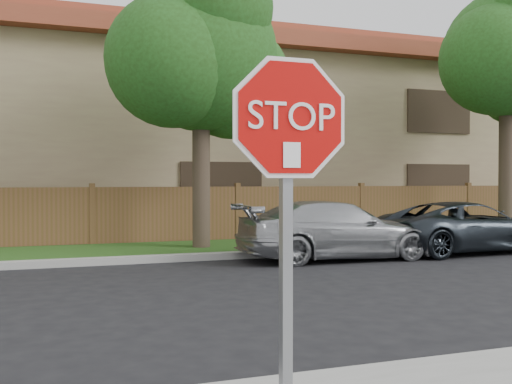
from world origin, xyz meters
name	(u,v)px	position (x,y,z in m)	size (l,w,h in m)	color
far_curb	(105,261)	(0.00, 8.15, 0.07)	(70.00, 0.30, 0.15)	gray
grass_strip	(98,253)	(0.00, 9.80, 0.06)	(70.00, 3.00, 0.12)	#1E4714
fence	(92,218)	(0.00, 11.40, 0.80)	(70.00, 0.12, 1.60)	brown
apartment_building	(79,130)	(0.00, 17.00, 3.53)	(35.20, 9.20, 7.20)	#9B8160
tree_mid	(203,55)	(2.52, 9.57, 4.87)	(4.80, 3.90, 7.35)	#382B21
tree_right	(511,54)	(12.02, 9.57, 5.57)	(4.80, 3.90, 8.20)	#382B21
stop_sign	(289,172)	(0.14, -1.48, 1.83)	(1.01, 0.13, 2.55)	gray
sedan_right	(336,230)	(4.98, 7.24, 0.66)	(1.84, 4.53, 1.31)	#A0A2A6
sedan_far_right	(467,227)	(8.64, 7.34, 0.63)	(2.08, 4.51, 1.25)	#293036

